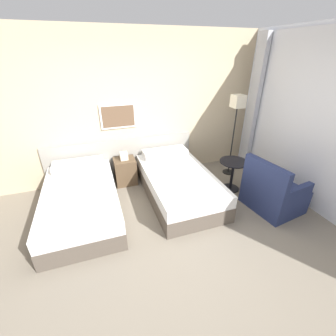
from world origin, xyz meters
name	(u,v)px	position (x,y,z in m)	size (l,w,h in m)	color
ground_plane	(170,244)	(0.00, 0.00, 0.00)	(16.00, 16.00, 0.00)	slate
wall_headboard	(132,113)	(-0.02, 2.09, 1.30)	(10.00, 0.10, 2.70)	#C6B28E
bed_near_door	(82,200)	(-1.09, 1.08, 0.24)	(1.08, 1.94, 0.59)	brown
bed_near_window	(178,183)	(0.53, 1.08, 0.24)	(1.08, 1.94, 0.59)	brown
nightstand	(125,171)	(-0.28, 1.80, 0.26)	(0.40, 0.37, 0.65)	brown
floor_lamp	(237,111)	(1.86, 1.50, 1.32)	(0.24, 0.24, 1.61)	black
side_table	(233,170)	(1.54, 0.93, 0.41)	(0.50, 0.50, 0.58)	black
armchair	(272,193)	(1.84, 0.23, 0.28)	(0.82, 0.88, 0.88)	navy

